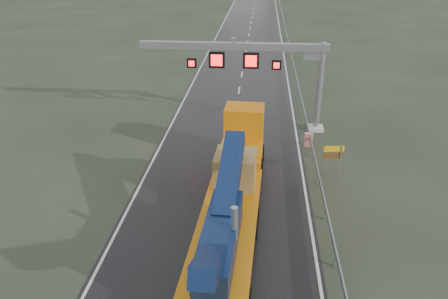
# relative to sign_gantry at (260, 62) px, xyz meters

# --- Properties ---
(ground) EXTENTS (400.00, 400.00, 0.00)m
(ground) POSITION_rel_sign_gantry_xyz_m (-2.10, -17.99, -5.61)
(ground) COLOR #282E20
(ground) RESTS_ON ground
(road) EXTENTS (11.00, 200.00, 0.02)m
(road) POSITION_rel_sign_gantry_xyz_m (-2.10, 22.01, -5.60)
(road) COLOR black
(road) RESTS_ON ground
(guardrail) EXTENTS (0.20, 140.00, 1.40)m
(guardrail) POSITION_rel_sign_gantry_xyz_m (4.00, 12.01, -4.91)
(guardrail) COLOR gray
(guardrail) RESTS_ON ground
(sign_gantry) EXTENTS (14.90, 1.20, 7.42)m
(sign_gantry) POSITION_rel_sign_gantry_xyz_m (0.00, 0.00, 0.00)
(sign_gantry) COLOR silver
(sign_gantry) RESTS_ON ground
(heavy_haul_truck) EXTENTS (3.79, 20.34, 4.75)m
(heavy_haul_truck) POSITION_rel_sign_gantry_xyz_m (-1.23, -12.91, -3.77)
(heavy_haul_truck) COLOR #CA7C0B
(heavy_haul_truck) RESTS_ON ground
(exit_sign_pair) EXTENTS (1.33, 0.22, 2.29)m
(exit_sign_pair) POSITION_rel_sign_gantry_xyz_m (5.00, -7.99, -4.01)
(exit_sign_pair) COLOR gray
(exit_sign_pair) RESTS_ON ground
(striped_barrier) EXTENTS (0.66, 0.42, 1.05)m
(striped_barrier) POSITION_rel_sign_gantry_xyz_m (3.90, -3.25, -5.09)
(striped_barrier) COLOR red
(striped_barrier) RESTS_ON ground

